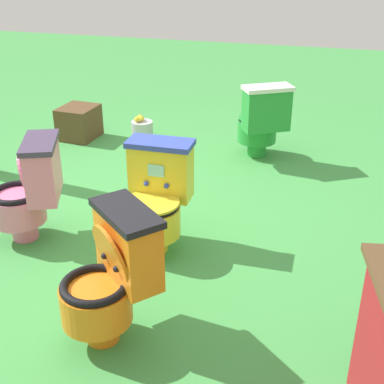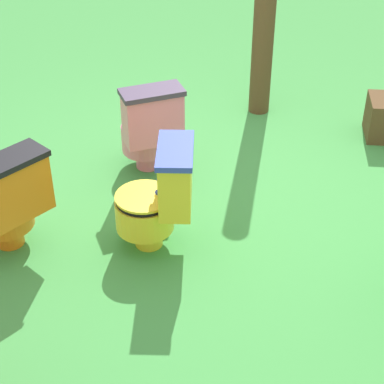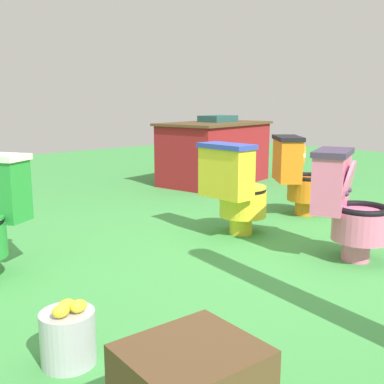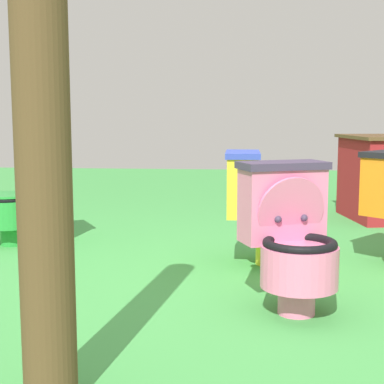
% 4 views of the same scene
% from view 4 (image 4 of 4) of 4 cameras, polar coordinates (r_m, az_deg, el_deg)
% --- Properties ---
extents(ground, '(14.00, 14.00, 0.00)m').
position_cam_4_polar(ground, '(3.27, 0.69, -9.44)').
color(ground, '#429947').
extents(toilet_pink, '(0.56, 0.61, 0.73)m').
position_cam_4_polar(toilet_pink, '(2.89, 9.69, -4.20)').
color(toilet_pink, pink).
rests_on(toilet_pink, ground).
extents(toilet_green, '(0.63, 0.59, 0.73)m').
position_cam_4_polar(toilet_green, '(4.47, -16.43, -0.25)').
color(toilet_green, green).
rests_on(toilet_green, ground).
extents(toilet_yellow, '(0.50, 0.44, 0.73)m').
position_cam_4_polar(toilet_yellow, '(3.73, 6.62, -1.50)').
color(toilet_yellow, yellow).
rests_on(toilet_yellow, ground).
extents(wooden_post, '(0.18, 0.18, 1.78)m').
position_cam_4_polar(wooden_post, '(1.91, -14.45, 5.22)').
color(wooden_post, brown).
rests_on(wooden_post, ground).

